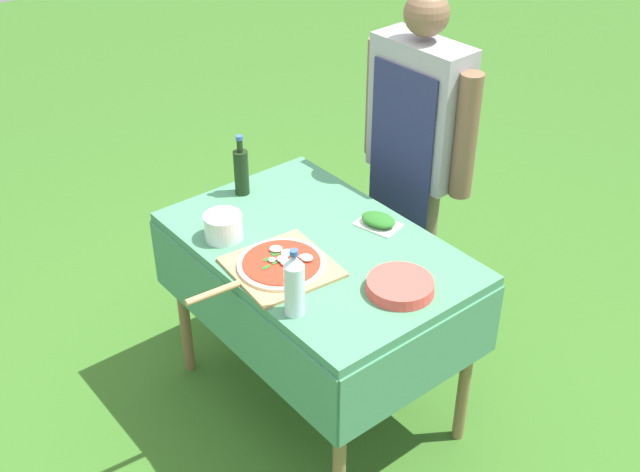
# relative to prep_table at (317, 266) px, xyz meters

# --- Properties ---
(ground_plane) EXTENTS (12.00, 12.00, 0.00)m
(ground_plane) POSITION_rel_prep_table_xyz_m (0.00, 0.00, -0.67)
(ground_plane) COLOR #386B23
(prep_table) EXTENTS (1.12, 0.74, 0.77)m
(prep_table) POSITION_rel_prep_table_xyz_m (0.00, 0.00, 0.00)
(prep_table) COLOR #478960
(prep_table) RESTS_ON ground
(person_cook) EXTENTS (0.57, 0.20, 1.51)m
(person_cook) POSITION_rel_prep_table_xyz_m (-0.17, 0.65, 0.22)
(person_cook) COLOR #70604C
(person_cook) RESTS_ON ground
(pizza_on_peel) EXTENTS (0.36, 0.54, 0.05)m
(pizza_on_peel) POSITION_rel_prep_table_xyz_m (0.04, -0.20, 0.12)
(pizza_on_peel) COLOR tan
(pizza_on_peel) RESTS_ON prep_table
(oil_bottle) EXTENTS (0.06, 0.06, 0.25)m
(oil_bottle) POSITION_rel_prep_table_xyz_m (-0.46, -0.01, 0.20)
(oil_bottle) COLOR black
(oil_bottle) RESTS_ON prep_table
(water_bottle) EXTENTS (0.07, 0.07, 0.24)m
(water_bottle) POSITION_rel_prep_table_xyz_m (0.26, -0.30, 0.21)
(water_bottle) COLOR silver
(water_bottle) RESTS_ON prep_table
(herb_container) EXTENTS (0.18, 0.15, 0.04)m
(herb_container) POSITION_rel_prep_table_xyz_m (0.05, 0.25, 0.12)
(herb_container) COLOR silver
(herb_container) RESTS_ON prep_table
(mixing_tub) EXTENTS (0.14, 0.14, 0.09)m
(mixing_tub) POSITION_rel_prep_table_xyz_m (-0.24, -0.24, 0.15)
(mixing_tub) COLOR silver
(mixing_tub) RESTS_ON prep_table
(plate_stack) EXTENTS (0.23, 0.23, 0.04)m
(plate_stack) POSITION_rel_prep_table_xyz_m (0.39, 0.04, 0.12)
(plate_stack) COLOR #DB4C42
(plate_stack) RESTS_ON prep_table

